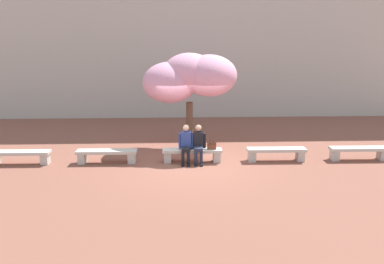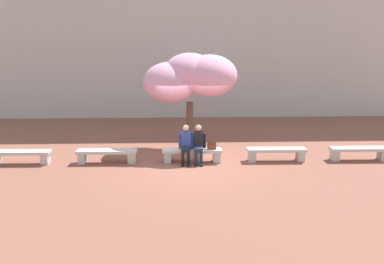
{
  "view_description": "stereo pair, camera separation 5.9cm",
  "coord_description": "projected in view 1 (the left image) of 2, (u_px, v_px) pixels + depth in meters",
  "views": [
    {
      "loc": [
        -0.49,
        -12.15,
        4.05
      ],
      "look_at": [
        -0.0,
        0.2,
        1.0
      ],
      "focal_mm": 35.0,
      "sensor_mm": 36.0,
      "label": 1
    },
    {
      "loc": [
        -0.44,
        -12.15,
        4.05
      ],
      "look_at": [
        -0.0,
        0.2,
        1.0
      ],
      "focal_mm": 35.0,
      "sensor_mm": 36.0,
      "label": 2
    }
  ],
  "objects": [
    {
      "name": "handbag",
      "position": [
        212.0,
        145.0,
        12.64
      ],
      "size": [
        0.3,
        0.15,
        0.34
      ],
      "color": "brown",
      "rests_on": "stone_bench_center"
    },
    {
      "name": "person_seated_left",
      "position": [
        186.0,
        143.0,
        12.54
      ],
      "size": [
        0.51,
        0.7,
        1.29
      ],
      "color": "black",
      "rests_on": "ground"
    },
    {
      "name": "stone_bench_east_end",
      "position": [
        359.0,
        151.0,
        12.92
      ],
      "size": [
        2.01,
        0.45,
        0.45
      ],
      "color": "#BCB7AD",
      "rests_on": "ground"
    },
    {
      "name": "stone_bench_center",
      "position": [
        192.0,
        153.0,
        12.7
      ],
      "size": [
        2.01,
        0.45,
        0.45
      ],
      "color": "#BCB7AD",
      "rests_on": "ground"
    },
    {
      "name": "stone_bench_near_east",
      "position": [
        276.0,
        152.0,
        12.81
      ],
      "size": [
        2.01,
        0.45,
        0.45
      ],
      "color": "#BCB7AD",
      "rests_on": "ground"
    },
    {
      "name": "building_facade",
      "position": [
        185.0,
        18.0,
        20.76
      ],
      "size": [
        28.0,
        4.0,
        10.46
      ],
      "primitive_type": "cube",
      "color": "#B7B2A8",
      "rests_on": "ground"
    },
    {
      "name": "ground_plane",
      "position": [
        192.0,
        162.0,
        12.77
      ],
      "size": [
        100.0,
        100.0,
        0.0
      ],
      "primitive_type": "plane",
      "color": "brown"
    },
    {
      "name": "stone_bench_west_end",
      "position": [
        20.0,
        155.0,
        12.47
      ],
      "size": [
        2.01,
        0.45,
        0.45
      ],
      "color": "#BCB7AD",
      "rests_on": "ground"
    },
    {
      "name": "stone_bench_near_west",
      "position": [
        107.0,
        154.0,
        12.59
      ],
      "size": [
        2.01,
        0.45,
        0.45
      ],
      "color": "#BCB7AD",
      "rests_on": "ground"
    },
    {
      "name": "cherry_tree_main",
      "position": [
        190.0,
        77.0,
        13.94
      ],
      "size": [
        3.51,
        2.29,
        3.59
      ],
      "color": "#513828",
      "rests_on": "ground"
    },
    {
      "name": "person_seated_right",
      "position": [
        198.0,
        142.0,
        12.56
      ],
      "size": [
        0.51,
        0.69,
        1.29
      ],
      "color": "black",
      "rests_on": "ground"
    }
  ]
}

